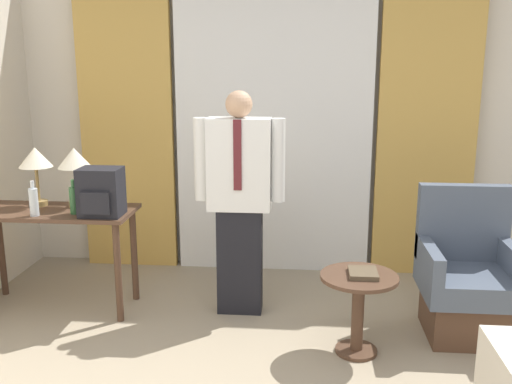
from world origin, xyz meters
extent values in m
cube|color=silver|center=(0.00, 2.79, 1.35)|extent=(10.00, 0.06, 2.70)
cube|color=white|center=(0.00, 2.66, 1.29)|extent=(1.68, 0.06, 2.58)
cube|color=gold|center=(-1.29, 2.66, 1.29)|extent=(0.82, 0.06, 2.58)
cube|color=gold|center=(1.29, 2.66, 1.29)|extent=(0.82, 0.06, 2.58)
cube|color=#4C3323|center=(-1.57, 1.69, 0.75)|extent=(1.20, 0.51, 0.03)
cylinder|color=#4C3323|center=(-1.03, 1.49, 0.37)|extent=(0.05, 0.05, 0.74)
cylinder|color=#4C3323|center=(-2.11, 1.88, 0.37)|extent=(0.05, 0.05, 0.74)
cylinder|color=#4C3323|center=(-1.03, 1.88, 0.37)|extent=(0.05, 0.05, 0.74)
cylinder|color=#9E7F47|center=(-1.72, 1.80, 0.79)|extent=(0.13, 0.13, 0.04)
cylinder|color=#9E7F47|center=(-1.72, 1.80, 0.93)|extent=(0.02, 0.02, 0.26)
cone|color=beige|center=(-1.72, 1.80, 1.14)|extent=(0.25, 0.25, 0.15)
cylinder|color=#9E7F47|center=(-1.42, 1.80, 0.79)|extent=(0.13, 0.13, 0.04)
cylinder|color=#9E7F47|center=(-1.42, 1.80, 0.93)|extent=(0.02, 0.02, 0.26)
cone|color=beige|center=(-1.42, 1.80, 1.14)|extent=(0.25, 0.25, 0.15)
cylinder|color=#336638|center=(-1.36, 1.60, 0.86)|extent=(0.06, 0.06, 0.19)
cylinder|color=#336638|center=(-1.36, 1.60, 0.99)|extent=(0.03, 0.03, 0.05)
cylinder|color=silver|center=(-1.62, 1.52, 0.86)|extent=(0.06, 0.06, 0.20)
cylinder|color=silver|center=(-1.62, 1.52, 0.99)|extent=(0.03, 0.03, 0.06)
cube|color=black|center=(-1.15, 1.57, 0.94)|extent=(0.29, 0.22, 0.34)
cube|color=black|center=(-1.15, 1.45, 0.89)|extent=(0.20, 0.03, 0.15)
cube|color=black|center=(-0.19, 1.74, 0.39)|extent=(0.32, 0.17, 0.79)
cube|color=white|center=(-0.19, 1.74, 1.12)|extent=(0.45, 0.20, 0.66)
cube|color=#5B1E23|center=(-0.19, 1.63, 1.20)|extent=(0.06, 0.01, 0.49)
cylinder|color=white|center=(-0.46, 1.74, 1.15)|extent=(0.10, 0.10, 0.59)
cylinder|color=white|center=(0.09, 1.74, 1.15)|extent=(0.10, 0.10, 0.59)
sphere|color=tan|center=(-0.19, 1.74, 1.54)|extent=(0.19, 0.19, 0.19)
cube|color=#4C3323|center=(1.39, 1.48, 0.15)|extent=(0.53, 0.52, 0.30)
cube|color=#4C5666|center=(1.39, 1.48, 0.38)|extent=(0.63, 0.61, 0.16)
cube|color=#4C5666|center=(1.39, 1.74, 0.73)|extent=(0.63, 0.10, 0.54)
cube|color=#4C5666|center=(1.12, 1.48, 0.55)|extent=(0.08, 0.61, 0.18)
cylinder|color=#4C3323|center=(0.63, 1.18, 0.01)|extent=(0.27, 0.27, 0.02)
cylinder|color=#4C3323|center=(0.63, 1.18, 0.25)|extent=(0.08, 0.08, 0.50)
cylinder|color=#4C3323|center=(0.63, 1.18, 0.52)|extent=(0.49, 0.49, 0.02)
cube|color=brown|center=(0.65, 1.18, 0.54)|extent=(0.18, 0.20, 0.03)
camera|label=1|loc=(0.28, -2.22, 1.84)|focal=40.00mm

